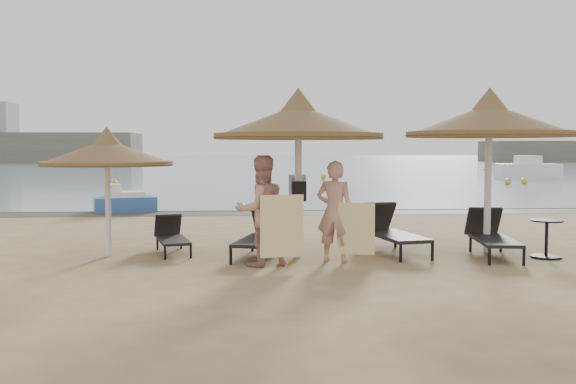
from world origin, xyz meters
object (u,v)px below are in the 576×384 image
object	(u,v)px
palapa_center	(298,123)
lounger_near_right	(391,230)
lounger_near_left	(261,235)
palapa_right	(489,121)
side_table	(546,240)
palapa_left	(107,153)
lounger_far_right	(491,235)
lounger_far_left	(171,236)
person_right	(335,203)
pedal_boat	(124,201)
person_left	(261,202)

from	to	relation	value
palapa_center	lounger_near_right	bearing A→B (deg)	15.18
lounger_near_right	lounger_near_left	bearing A→B (deg)	174.46
palapa_right	side_table	xyz separation A→B (m)	(0.87, -0.74, -2.26)
lounger_near_left	palapa_left	bearing A→B (deg)	-166.41
lounger_far_right	lounger_near_right	bearing A→B (deg)	170.00
palapa_center	lounger_far_left	distance (m)	3.43
palapa_right	lounger_far_left	xyz separation A→B (m)	(-6.29, 0.47, -2.28)
palapa_left	lounger_far_right	size ratio (longest dim) A/B	1.22
lounger_near_left	person_right	world-z (taller)	person_right
lounger_near_right	person_right	world-z (taller)	person_right
palapa_right	palapa_left	bearing A→B (deg)	179.55
pedal_boat	person_left	bearing A→B (deg)	-82.39
person_left	pedal_boat	xyz separation A→B (m)	(-4.14, 9.86, -0.80)
lounger_far_left	palapa_right	bearing A→B (deg)	-18.25
palapa_left	lounger_near_right	distance (m)	5.74
lounger_near_left	person_right	size ratio (longest dim) A/B	0.96
side_table	person_left	bearing A→B (deg)	-175.81
lounger_near_right	lounger_far_right	size ratio (longest dim) A/B	1.08
palapa_left	side_table	world-z (taller)	palapa_left
palapa_right	person_left	distance (m)	4.91
palapa_right	lounger_near_right	xyz separation A→B (m)	(-1.91, 0.18, -2.18)
palapa_right	person_left	world-z (taller)	palapa_right
palapa_center	palapa_right	distance (m)	3.83
palapa_left	pedal_boat	xyz separation A→B (m)	(-1.25, 8.66, -1.65)
side_table	palapa_center	bearing A→B (deg)	174.99
palapa_right	lounger_near_right	world-z (taller)	palapa_right
palapa_right	person_right	world-z (taller)	palapa_right
side_table	person_right	size ratio (longest dim) A/B	0.34
palapa_center	side_table	world-z (taller)	palapa_center
side_table	lounger_near_right	bearing A→B (deg)	161.53
palapa_left	person_right	distance (m)	4.44
lounger_near_right	person_right	distance (m)	1.80
palapa_left	person_left	size ratio (longest dim) A/B	1.11
palapa_left	lounger_near_right	bearing A→B (deg)	1.29
lounger_far_left	person_left	distance (m)	2.51
palapa_right	lounger_far_right	xyz separation A→B (m)	(-0.07, -0.40, -2.21)
lounger_far_left	lounger_far_right	xyz separation A→B (m)	(6.22, -0.87, 0.08)
lounger_near_right	person_right	xyz separation A→B (m)	(-1.29, -1.07, 0.65)
palapa_left	lounger_far_right	world-z (taller)	palapa_left
palapa_center	palapa_right	size ratio (longest dim) A/B	0.98
palapa_left	pedal_boat	bearing A→B (deg)	98.23
pedal_boat	lounger_far_right	bearing A→B (deg)	-61.79
lounger_far_right	person_right	xyz separation A→B (m)	(-3.13, -0.49, 0.67)
side_table	pedal_boat	size ratio (longest dim) A/B	0.33
lounger_far_left	palapa_center	bearing A→B (deg)	-32.01
palapa_center	lounger_far_right	distance (m)	4.32
lounger_far_right	lounger_near_left	bearing A→B (deg)	-176.64
lounger_near_left	pedal_boat	distance (m)	9.74
lounger_near_right	person_left	size ratio (longest dim) A/B	0.98
palapa_right	lounger_near_left	size ratio (longest dim) A/B	1.60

